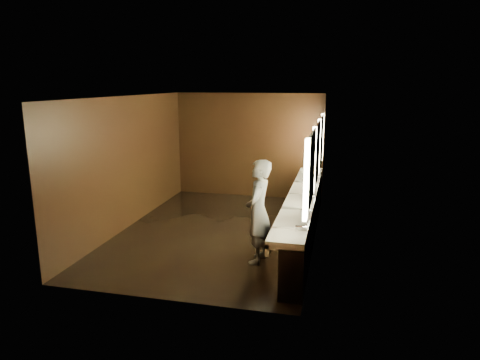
# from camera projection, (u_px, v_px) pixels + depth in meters

# --- Properties ---
(floor) EXTENTS (6.00, 6.00, 0.00)m
(floor) POSITION_uv_depth(u_px,v_px,m) (219.00, 231.00, 9.05)
(floor) COLOR black
(floor) RESTS_ON ground
(ceiling) EXTENTS (4.00, 6.00, 0.02)m
(ceiling) POSITION_uv_depth(u_px,v_px,m) (217.00, 97.00, 8.42)
(ceiling) COLOR #2D2D2B
(ceiling) RESTS_ON wall_back
(wall_back) EXTENTS (4.00, 0.02, 2.80)m
(wall_back) POSITION_uv_depth(u_px,v_px,m) (249.00, 146.00, 11.58)
(wall_back) COLOR black
(wall_back) RESTS_ON floor
(wall_front) EXTENTS (4.00, 0.02, 2.80)m
(wall_front) POSITION_uv_depth(u_px,v_px,m) (158.00, 207.00, 5.89)
(wall_front) COLOR black
(wall_front) RESTS_ON floor
(wall_left) EXTENTS (0.02, 6.00, 2.80)m
(wall_left) POSITION_uv_depth(u_px,v_px,m) (129.00, 162.00, 9.18)
(wall_left) COLOR black
(wall_left) RESTS_ON floor
(wall_right) EXTENTS (0.02, 6.00, 2.80)m
(wall_right) POSITION_uv_depth(u_px,v_px,m) (317.00, 171.00, 8.29)
(wall_right) COLOR black
(wall_right) RESTS_ON floor
(sink_counter) EXTENTS (0.55, 5.40, 1.01)m
(sink_counter) POSITION_uv_depth(u_px,v_px,m) (305.00, 214.00, 8.54)
(sink_counter) COLOR black
(sink_counter) RESTS_ON floor
(mirror_band) EXTENTS (0.06, 5.03, 1.15)m
(mirror_band) POSITION_uv_depth(u_px,v_px,m) (317.00, 153.00, 8.22)
(mirror_band) COLOR #FBF3BA
(mirror_band) RESTS_ON wall_right
(person) EXTENTS (0.47, 0.69, 1.81)m
(person) POSITION_uv_depth(u_px,v_px,m) (258.00, 212.00, 7.33)
(person) COLOR #7D94BB
(person) RESTS_ON floor
(trash_bin) EXTENTS (0.42, 0.42, 0.59)m
(trash_bin) POSITION_uv_depth(u_px,v_px,m) (292.00, 227.00, 8.39)
(trash_bin) COLOR black
(trash_bin) RESTS_ON floor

